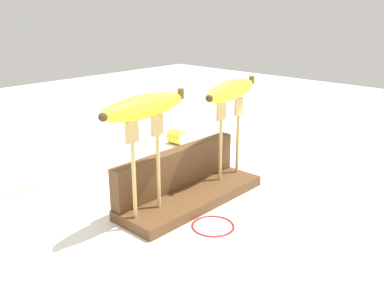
# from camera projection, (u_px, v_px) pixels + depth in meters

# --- Properties ---
(ground_plane) EXTENTS (3.00, 3.00, 0.00)m
(ground_plane) POSITION_uv_depth(u_px,v_px,m) (192.00, 201.00, 0.85)
(ground_plane) COLOR silver
(wooden_board) EXTENTS (0.32, 0.11, 0.02)m
(wooden_board) POSITION_uv_depth(u_px,v_px,m) (192.00, 197.00, 0.84)
(wooden_board) COLOR brown
(wooden_board) RESTS_ON ground
(board_backstop) EXTENTS (0.32, 0.03, 0.08)m
(board_backstop) POSITION_uv_depth(u_px,v_px,m) (177.00, 168.00, 0.85)
(board_backstop) COLOR brown
(board_backstop) RESTS_ON wooden_board
(fork_stand_left) EXTENTS (0.08, 0.01, 0.17)m
(fork_stand_left) POSITION_uv_depth(u_px,v_px,m) (147.00, 158.00, 0.72)
(fork_stand_left) COLOR tan
(fork_stand_left) RESTS_ON wooden_board
(fork_stand_right) EXTENTS (0.09, 0.01, 0.17)m
(fork_stand_right) POSITION_uv_depth(u_px,v_px,m) (231.00, 132.00, 0.89)
(fork_stand_right) COLOR tan
(fork_stand_right) RESTS_ON wooden_board
(banana_raised_left) EXTENTS (0.19, 0.05, 0.04)m
(banana_raised_left) POSITION_uv_depth(u_px,v_px,m) (146.00, 107.00, 0.70)
(banana_raised_left) COLOR yellow
(banana_raised_left) RESTS_ON fork_stand_left
(banana_raised_right) EXTENTS (0.20, 0.07, 0.04)m
(banana_raised_right) POSITION_uv_depth(u_px,v_px,m) (232.00, 91.00, 0.86)
(banana_raised_right) COLOR yellow
(banana_raised_right) RESTS_ON fork_stand_right
(banana_chunk_near) EXTENTS (0.04, 0.05, 0.04)m
(banana_chunk_near) POSITION_uv_depth(u_px,v_px,m) (177.00, 137.00, 1.19)
(banana_chunk_near) COLOR yellow
(banana_chunk_near) RESTS_ON ground
(wire_coil) EXTENTS (0.08, 0.08, 0.00)m
(wire_coil) POSITION_uv_depth(u_px,v_px,m) (213.00, 225.00, 0.75)
(wire_coil) COLOR red
(wire_coil) RESTS_ON ground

